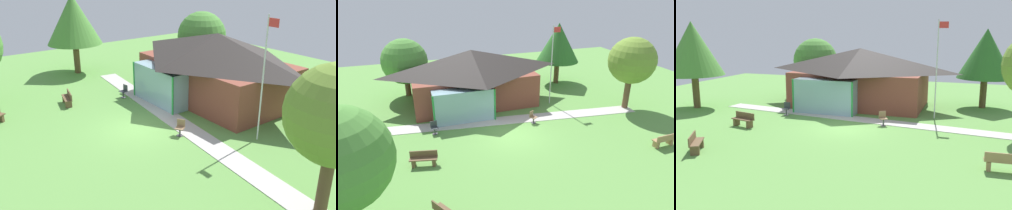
{
  "view_description": "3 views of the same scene",
  "coord_description": "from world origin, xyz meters",
  "views": [
    {
      "loc": [
        15.62,
        -9.54,
        8.52
      ],
      "look_at": [
        0.44,
        1.66,
        1.17
      ],
      "focal_mm": 39.25,
      "sensor_mm": 36.0,
      "label": 1
    },
    {
      "loc": [
        -6.09,
        -16.42,
        9.53
      ],
      "look_at": [
        0.11,
        1.93,
        1.38
      ],
      "focal_mm": 32.16,
      "sensor_mm": 36.0,
      "label": 2
    },
    {
      "loc": [
        6.82,
        -19.48,
        5.63
      ],
      "look_at": [
        -0.62,
        1.5,
        1.06
      ],
      "focal_mm": 38.81,
      "sensor_mm": 36.0,
      "label": 3
    }
  ],
  "objects": [
    {
      "name": "pavilion",
      "position": [
        -1.26,
        6.67,
        2.26
      ],
      "size": [
        10.57,
        7.65,
        4.34
      ],
      "color": "brown",
      "rests_on": "ground_plane"
    },
    {
      "name": "tree_west_hedge",
      "position": [
        -12.37,
        1.85,
        4.34
      ],
      "size": [
        4.31,
        4.31,
        6.3
      ],
      "color": "brown",
      "rests_on": "ground_plane"
    },
    {
      "name": "tree_behind_pavilion_left",
      "position": [
        -6.27,
        9.94,
        3.04
      ],
      "size": [
        3.86,
        3.86,
        4.98
      ],
      "color": "brown",
      "rests_on": "ground_plane"
    },
    {
      "name": "patio_chair_west",
      "position": [
        -4.91,
        1.92,
        0.42
      ],
      "size": [
        0.49,
        0.49,
        0.86
      ],
      "rotation": [
        0.0,
        0.0,
        3.25
      ],
      "color": "#33383D",
      "rests_on": "ground_plane"
    },
    {
      "name": "ground_plane",
      "position": [
        0.0,
        0.0,
        0.0
      ],
      "size": [
        44.0,
        44.0,
        0.0
      ],
      "primitive_type": "plane",
      "color": "#609947"
    },
    {
      "name": "bench_mid_left",
      "position": [
        -5.87,
        -1.66,
        0.4
      ],
      "size": [
        1.56,
        0.75,
        0.84
      ],
      "rotation": [
        0.0,
        0.0,
        2.93
      ],
      "color": "brown",
      "rests_on": "ground_plane"
    },
    {
      "name": "patio_chair_lawn_spare",
      "position": [
        1.94,
        1.36,
        0.42
      ],
      "size": [
        0.61,
        0.61,
        0.86
      ],
      "rotation": [
        0.0,
        0.0,
        3.74
      ],
      "color": "#8C6B4C",
      "rests_on": "ground_plane"
    },
    {
      "name": "footpath",
      "position": [
        0.0,
        2.32,
        0.01
      ],
      "size": [
        20.7,
        3.61,
        0.03
      ],
      "primitive_type": "cube",
      "rotation": [
        0.0,
        0.0,
        -0.11
      ],
      "color": "#BCB7B2",
      "rests_on": "ground_plane"
    },
    {
      "name": "flagpole",
      "position": [
        4.7,
        4.25,
        3.47
      ],
      "size": [
        0.64,
        0.08,
        6.33
      ],
      "color": "silver",
      "rests_on": "ground_plane"
    }
  ]
}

